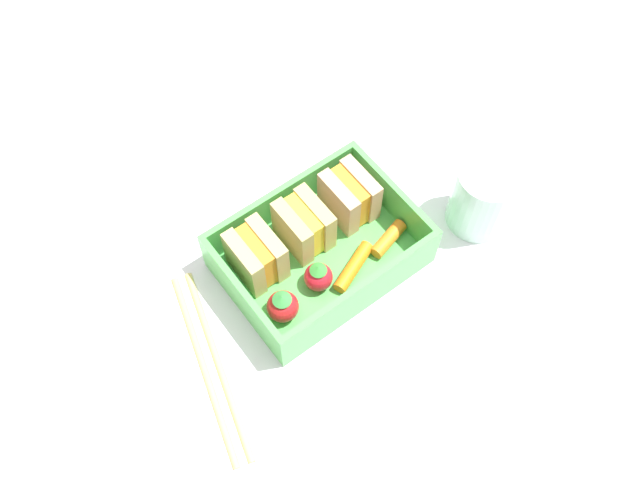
{
  "coord_description": "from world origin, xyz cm",
  "views": [
    {
      "loc": [
        -19.19,
        -25.46,
        60.71
      ],
      "look_at": [
        0.0,
        0.0,
        2.7
      ],
      "focal_mm": 40.0,
      "sensor_mm": 36.0,
      "label": 1
    }
  ],
  "objects_px": {
    "strawberry_far_left": "(283,306)",
    "drinking_glass": "(483,197)",
    "sandwich_center": "(349,196)",
    "carrot_stick_left": "(353,267)",
    "sandwich_left": "(256,256)",
    "strawberry_left": "(318,276)",
    "chopstick_pair": "(210,364)",
    "sandwich_center_left": "(304,225)",
    "carrot_stick_far_left": "(388,239)"
  },
  "relations": [
    {
      "from": "sandwich_center_left",
      "to": "carrot_stick_far_left",
      "type": "xyz_separation_m",
      "value": [
        0.06,
        -0.05,
        -0.02
      ]
    },
    {
      "from": "sandwich_center",
      "to": "strawberry_left",
      "type": "relative_size",
      "value": 1.53
    },
    {
      "from": "sandwich_left",
      "to": "carrot_stick_left",
      "type": "bearing_deg",
      "value": -38.23
    },
    {
      "from": "strawberry_left",
      "to": "chopstick_pair",
      "type": "bearing_deg",
      "value": -178.78
    },
    {
      "from": "sandwich_center_left",
      "to": "strawberry_left",
      "type": "distance_m",
      "value": 0.05
    },
    {
      "from": "sandwich_left",
      "to": "strawberry_far_left",
      "type": "relative_size",
      "value": 1.42
    },
    {
      "from": "strawberry_left",
      "to": "carrot_stick_far_left",
      "type": "height_order",
      "value": "strawberry_left"
    },
    {
      "from": "strawberry_far_left",
      "to": "carrot_stick_left",
      "type": "relative_size",
      "value": 0.65
    },
    {
      "from": "sandwich_center",
      "to": "carrot_stick_left",
      "type": "height_order",
      "value": "sandwich_center"
    },
    {
      "from": "carrot_stick_left",
      "to": "drinking_glass",
      "type": "height_order",
      "value": "drinking_glass"
    },
    {
      "from": "carrot_stick_left",
      "to": "sandwich_center_left",
      "type": "bearing_deg",
      "value": 106.4
    },
    {
      "from": "sandwich_left",
      "to": "carrot_stick_left",
      "type": "xyz_separation_m",
      "value": [
        0.07,
        -0.06,
        -0.02
      ]
    },
    {
      "from": "sandwich_center_left",
      "to": "carrot_stick_left",
      "type": "xyz_separation_m",
      "value": [
        0.02,
        -0.06,
        -0.02
      ]
    },
    {
      "from": "sandwich_center",
      "to": "chopstick_pair",
      "type": "relative_size",
      "value": 0.27
    },
    {
      "from": "carrot_stick_left",
      "to": "chopstick_pair",
      "type": "height_order",
      "value": "carrot_stick_left"
    },
    {
      "from": "sandwich_center_left",
      "to": "chopstick_pair",
      "type": "bearing_deg",
      "value": -160.67
    },
    {
      "from": "strawberry_far_left",
      "to": "drinking_glass",
      "type": "xyz_separation_m",
      "value": [
        0.22,
        -0.03,
        0.01
      ]
    },
    {
      "from": "sandwich_center",
      "to": "strawberry_far_left",
      "type": "xyz_separation_m",
      "value": [
        -0.12,
        -0.05,
        -0.01
      ]
    },
    {
      "from": "strawberry_left",
      "to": "chopstick_pair",
      "type": "height_order",
      "value": "strawberry_left"
    },
    {
      "from": "carrot_stick_left",
      "to": "chopstick_pair",
      "type": "relative_size",
      "value": 0.29
    },
    {
      "from": "sandwich_left",
      "to": "carrot_stick_far_left",
      "type": "bearing_deg",
      "value": -24.18
    },
    {
      "from": "sandwich_center",
      "to": "sandwich_center_left",
      "type": "bearing_deg",
      "value": 180.0
    },
    {
      "from": "sandwich_center_left",
      "to": "sandwich_center",
      "type": "xyz_separation_m",
      "value": [
        0.05,
        0.0,
        0.0
      ]
    },
    {
      "from": "strawberry_far_left",
      "to": "strawberry_left",
      "type": "xyz_separation_m",
      "value": [
        0.04,
        0.0,
        -0.0
      ]
    },
    {
      "from": "carrot_stick_far_left",
      "to": "chopstick_pair",
      "type": "distance_m",
      "value": 0.2
    },
    {
      "from": "strawberry_far_left",
      "to": "sandwich_center",
      "type": "bearing_deg",
      "value": 24.08
    },
    {
      "from": "sandwich_center_left",
      "to": "sandwich_left",
      "type": "bearing_deg",
      "value": 180.0
    },
    {
      "from": "sandwich_left",
      "to": "chopstick_pair",
      "type": "height_order",
      "value": "sandwich_left"
    },
    {
      "from": "carrot_stick_left",
      "to": "carrot_stick_far_left",
      "type": "relative_size",
      "value": 1.3
    },
    {
      "from": "carrot_stick_far_left",
      "to": "chopstick_pair",
      "type": "xyz_separation_m",
      "value": [
        -0.2,
        0.0,
        -0.02
      ]
    },
    {
      "from": "sandwich_left",
      "to": "sandwich_center",
      "type": "relative_size",
      "value": 1.0
    },
    {
      "from": "sandwich_left",
      "to": "sandwich_center_left",
      "type": "relative_size",
      "value": 1.0
    },
    {
      "from": "sandwich_center_left",
      "to": "carrot_stick_left",
      "type": "height_order",
      "value": "sandwich_center_left"
    },
    {
      "from": "strawberry_far_left",
      "to": "sandwich_left",
      "type": "bearing_deg",
      "value": 81.36
    },
    {
      "from": "strawberry_left",
      "to": "carrot_stick_far_left",
      "type": "bearing_deg",
      "value": -3.64
    },
    {
      "from": "sandwich_left",
      "to": "sandwich_center",
      "type": "height_order",
      "value": "same"
    },
    {
      "from": "sandwich_center_left",
      "to": "carrot_stick_far_left",
      "type": "relative_size",
      "value": 1.2
    },
    {
      "from": "strawberry_left",
      "to": "carrot_stick_left",
      "type": "distance_m",
      "value": 0.04
    },
    {
      "from": "sandwich_center_left",
      "to": "sandwich_center",
      "type": "distance_m",
      "value": 0.05
    },
    {
      "from": "sandwich_left",
      "to": "strawberry_left",
      "type": "xyz_separation_m",
      "value": [
        0.04,
        -0.05,
        -0.01
      ]
    },
    {
      "from": "carrot_stick_left",
      "to": "carrot_stick_far_left",
      "type": "xyz_separation_m",
      "value": [
        0.05,
        0.0,
        0.0
      ]
    },
    {
      "from": "sandwich_center",
      "to": "drinking_glass",
      "type": "bearing_deg",
      "value": -37.68
    },
    {
      "from": "sandwich_left",
      "to": "sandwich_center_left",
      "type": "bearing_deg",
      "value": 0.0
    },
    {
      "from": "sandwich_left",
      "to": "strawberry_far_left",
      "type": "distance_m",
      "value": 0.05
    },
    {
      "from": "strawberry_far_left",
      "to": "drinking_glass",
      "type": "bearing_deg",
      "value": -6.95
    },
    {
      "from": "strawberry_left",
      "to": "chopstick_pair",
      "type": "xyz_separation_m",
      "value": [
        -0.12,
        -0.0,
        -0.02
      ]
    },
    {
      "from": "carrot_stick_far_left",
      "to": "drinking_glass",
      "type": "distance_m",
      "value": 0.1
    },
    {
      "from": "strawberry_left",
      "to": "carrot_stick_far_left",
      "type": "distance_m",
      "value": 0.08
    },
    {
      "from": "carrot_stick_far_left",
      "to": "sandwich_left",
      "type": "bearing_deg",
      "value": 155.82
    },
    {
      "from": "sandwich_center",
      "to": "chopstick_pair",
      "type": "height_order",
      "value": "sandwich_center"
    }
  ]
}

